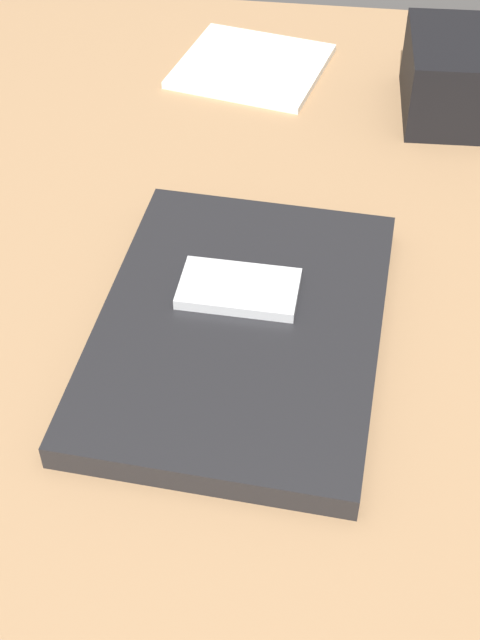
# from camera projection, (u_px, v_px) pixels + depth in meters

# --- Properties ---
(desk_surface) EXTENTS (1.20, 0.80, 0.03)m
(desk_surface) POSITION_uv_depth(u_px,v_px,m) (218.00, 342.00, 0.74)
(desk_surface) COLOR #9E7751
(desk_surface) RESTS_ON ground
(laptop_closed) EXTENTS (0.32, 0.24, 0.02)m
(laptop_closed) POSITION_uv_depth(u_px,v_px,m) (240.00, 328.00, 0.71)
(laptop_closed) COLOR black
(laptop_closed) RESTS_ON desk_surface
(cell_phone_on_laptop) EXTENTS (0.06, 0.10, 0.01)m
(cell_phone_on_laptop) POSITION_uv_depth(u_px,v_px,m) (239.00, 288.00, 0.72)
(cell_phone_on_laptop) COLOR silver
(cell_phone_on_laptop) RESTS_ON laptop_closed
(notepad) EXTENTS (0.18, 0.19, 0.01)m
(notepad) POSITION_uv_depth(u_px,v_px,m) (251.00, 66.00, 1.02)
(notepad) COLOR white
(notepad) RESTS_ON desk_surface
(desk_organizer) EXTENTS (0.14, 0.10, 0.08)m
(desk_organizer) POSITION_uv_depth(u_px,v_px,m) (452.00, 76.00, 0.94)
(desk_organizer) COLOR black
(desk_organizer) RESTS_ON desk_surface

